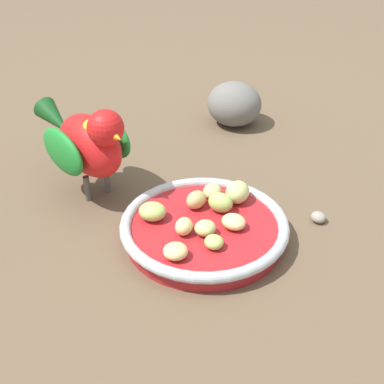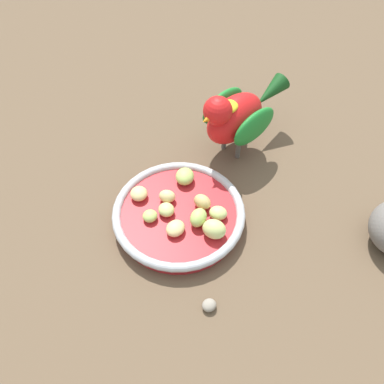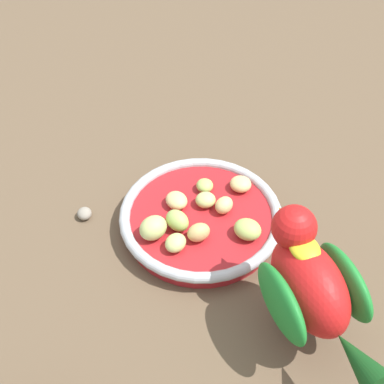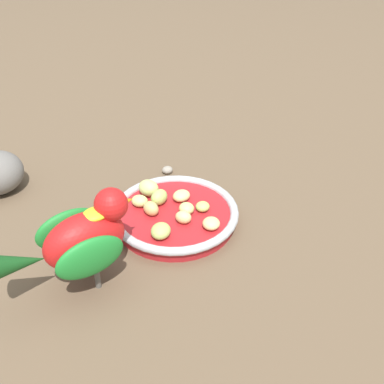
{
  "view_description": "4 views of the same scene",
  "coord_description": "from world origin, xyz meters",
  "px_view_note": "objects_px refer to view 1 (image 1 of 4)",
  "views": [
    {
      "loc": [
        -0.53,
        -0.29,
        0.44
      ],
      "look_at": [
        -0.02,
        0.0,
        0.06
      ],
      "focal_mm": 51.53,
      "sensor_mm": 36.0,
      "label": 1
    },
    {
      "loc": [
        0.18,
        -0.38,
        0.59
      ],
      "look_at": [
        -0.02,
        0.0,
        0.05
      ],
      "focal_mm": 40.14,
      "sensor_mm": 36.0,
      "label": 2
    },
    {
      "loc": [
        0.29,
        0.34,
        0.57
      ],
      "look_at": [
        -0.03,
        -0.05,
        0.05
      ],
      "focal_mm": 51.48,
      "sensor_mm": 36.0,
      "label": 3
    },
    {
      "loc": [
        -0.48,
        0.53,
        0.56
      ],
      "look_at": [
        -0.05,
        -0.05,
        0.06
      ],
      "focal_mm": 48.96,
      "sensor_mm": 36.0,
      "label": 4
    }
  ],
  "objects_px": {
    "feeding_bowl": "(204,229)",
    "parrot": "(88,141)",
    "apple_piece_2": "(152,211)",
    "apple_piece_5": "(211,191)",
    "apple_piece_4": "(234,222)",
    "apple_piece_9": "(195,201)",
    "apple_piece_1": "(214,242)",
    "apple_piece_6": "(176,251)",
    "apple_piece_7": "(237,192)",
    "apple_piece_8": "(221,202)",
    "rock_large": "(234,104)",
    "apple_piece_3": "(205,228)",
    "pebble_0": "(318,217)",
    "apple_piece_0": "(184,226)"
  },
  "relations": [
    {
      "from": "feeding_bowl",
      "to": "apple_piece_3",
      "type": "relative_size",
      "value": 8.01
    },
    {
      "from": "apple_piece_0",
      "to": "rock_large",
      "type": "relative_size",
      "value": 0.28
    },
    {
      "from": "feeding_bowl",
      "to": "parrot",
      "type": "relative_size",
      "value": 1.04
    },
    {
      "from": "apple_piece_2",
      "to": "apple_piece_5",
      "type": "xyz_separation_m",
      "value": [
        0.08,
        -0.04,
        -0.0
      ]
    },
    {
      "from": "parrot",
      "to": "apple_piece_8",
      "type": "bearing_deg",
      "value": 26.33
    },
    {
      "from": "apple_piece_2",
      "to": "apple_piece_4",
      "type": "xyz_separation_m",
      "value": [
        0.04,
        -0.1,
        -0.0
      ]
    },
    {
      "from": "parrot",
      "to": "feeding_bowl",
      "type": "bearing_deg",
      "value": 15.33
    },
    {
      "from": "apple_piece_5",
      "to": "apple_piece_6",
      "type": "relative_size",
      "value": 0.98
    },
    {
      "from": "apple_piece_1",
      "to": "apple_piece_9",
      "type": "distance_m",
      "value": 0.09
    },
    {
      "from": "apple_piece_8",
      "to": "apple_piece_9",
      "type": "bearing_deg",
      "value": 110.54
    },
    {
      "from": "apple_piece_6",
      "to": "rock_large",
      "type": "distance_m",
      "value": 0.42
    },
    {
      "from": "apple_piece_2",
      "to": "apple_piece_5",
      "type": "relative_size",
      "value": 1.23
    },
    {
      "from": "apple_piece_0",
      "to": "apple_piece_1",
      "type": "relative_size",
      "value": 1.14
    },
    {
      "from": "apple_piece_6",
      "to": "apple_piece_1",
      "type": "bearing_deg",
      "value": -37.78
    },
    {
      "from": "parrot",
      "to": "rock_large",
      "type": "relative_size",
      "value": 2.15
    },
    {
      "from": "apple_piece_8",
      "to": "pebble_0",
      "type": "bearing_deg",
      "value": -56.7
    },
    {
      "from": "apple_piece_6",
      "to": "apple_piece_7",
      "type": "distance_m",
      "value": 0.14
    },
    {
      "from": "apple_piece_1",
      "to": "apple_piece_5",
      "type": "distance_m",
      "value": 0.11
    },
    {
      "from": "apple_piece_0",
      "to": "apple_piece_2",
      "type": "distance_m",
      "value": 0.05
    },
    {
      "from": "apple_piece_0",
      "to": "apple_piece_8",
      "type": "xyz_separation_m",
      "value": [
        0.07,
        -0.02,
        0.0
      ]
    },
    {
      "from": "apple_piece_3",
      "to": "apple_piece_9",
      "type": "height_order",
      "value": "apple_piece_9"
    },
    {
      "from": "parrot",
      "to": "apple_piece_5",
      "type": "bearing_deg",
      "value": 34.82
    },
    {
      "from": "apple_piece_3",
      "to": "apple_piece_6",
      "type": "bearing_deg",
      "value": 171.72
    },
    {
      "from": "apple_piece_4",
      "to": "apple_piece_1",
      "type": "bearing_deg",
      "value": 176.9
    },
    {
      "from": "apple_piece_8",
      "to": "rock_large",
      "type": "relative_size",
      "value": 0.34
    },
    {
      "from": "pebble_0",
      "to": "apple_piece_7",
      "type": "bearing_deg",
      "value": 112.1
    },
    {
      "from": "pebble_0",
      "to": "parrot",
      "type": "bearing_deg",
      "value": 107.55
    },
    {
      "from": "apple_piece_2",
      "to": "apple_piece_4",
      "type": "relative_size",
      "value": 1.11
    },
    {
      "from": "apple_piece_4",
      "to": "apple_piece_9",
      "type": "xyz_separation_m",
      "value": [
        0.01,
        0.06,
        0.0
      ]
    },
    {
      "from": "apple_piece_5",
      "to": "apple_piece_8",
      "type": "xyz_separation_m",
      "value": [
        -0.02,
        -0.03,
        0.0
      ]
    },
    {
      "from": "apple_piece_0",
      "to": "apple_piece_8",
      "type": "relative_size",
      "value": 0.82
    },
    {
      "from": "apple_piece_8",
      "to": "apple_piece_9",
      "type": "relative_size",
      "value": 1.11
    },
    {
      "from": "apple_piece_9",
      "to": "rock_large",
      "type": "relative_size",
      "value": 0.31
    },
    {
      "from": "apple_piece_1",
      "to": "apple_piece_6",
      "type": "height_order",
      "value": "apple_piece_6"
    },
    {
      "from": "apple_piece_5",
      "to": "rock_large",
      "type": "bearing_deg",
      "value": 20.01
    },
    {
      "from": "apple_piece_0",
      "to": "parrot",
      "type": "height_order",
      "value": "parrot"
    },
    {
      "from": "apple_piece_7",
      "to": "rock_large",
      "type": "bearing_deg",
      "value": 27.3
    },
    {
      "from": "apple_piece_1",
      "to": "apple_piece_5",
      "type": "xyz_separation_m",
      "value": [
        0.1,
        0.06,
        0.0
      ]
    },
    {
      "from": "feeding_bowl",
      "to": "apple_piece_9",
      "type": "bearing_deg",
      "value": 48.23
    },
    {
      "from": "apple_piece_3",
      "to": "apple_piece_4",
      "type": "distance_m",
      "value": 0.04
    },
    {
      "from": "apple_piece_7",
      "to": "apple_piece_5",
      "type": "bearing_deg",
      "value": 103.98
    },
    {
      "from": "apple_piece_2",
      "to": "apple_piece_8",
      "type": "distance_m",
      "value": 0.09
    },
    {
      "from": "feeding_bowl",
      "to": "apple_piece_7",
      "type": "xyz_separation_m",
      "value": [
        0.07,
        -0.01,
        0.02
      ]
    },
    {
      "from": "apple_piece_2",
      "to": "apple_piece_7",
      "type": "bearing_deg",
      "value": -39.97
    },
    {
      "from": "apple_piece_1",
      "to": "apple_piece_6",
      "type": "xyz_separation_m",
      "value": [
        -0.04,
        0.03,
        0.0
      ]
    },
    {
      "from": "apple_piece_1",
      "to": "apple_piece_3",
      "type": "height_order",
      "value": "apple_piece_3"
    },
    {
      "from": "apple_piece_8",
      "to": "rock_large",
      "type": "distance_m",
      "value": 0.31
    },
    {
      "from": "apple_piece_5",
      "to": "apple_piece_6",
      "type": "distance_m",
      "value": 0.14
    },
    {
      "from": "apple_piece_4",
      "to": "apple_piece_9",
      "type": "distance_m",
      "value": 0.06
    },
    {
      "from": "feeding_bowl",
      "to": "apple_piece_7",
      "type": "relative_size",
      "value": 5.81
    }
  ]
}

